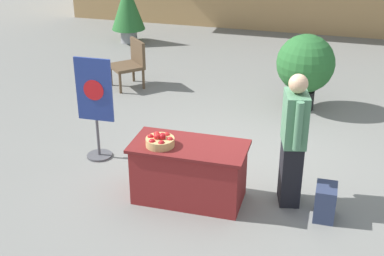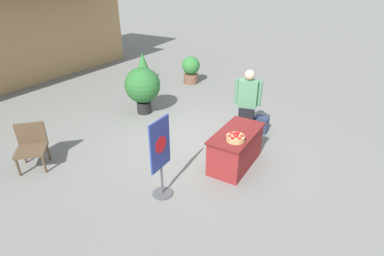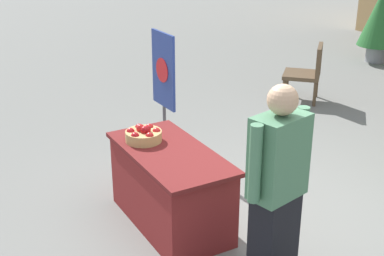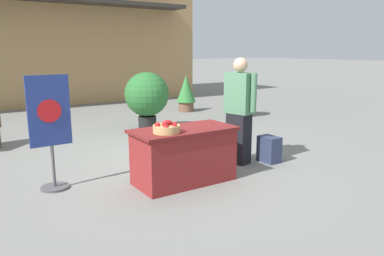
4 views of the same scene
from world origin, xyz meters
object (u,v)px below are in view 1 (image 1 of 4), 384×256
(person_visitor, at_px, (293,140))
(patio_chair, at_px, (131,62))
(apple_basket, at_px, (160,141))
(backpack, at_px, (325,202))
(poster_board, at_px, (95,106))
(potted_plant_near_right, at_px, (305,65))
(potted_plant_far_right, at_px, (128,7))
(display_table, at_px, (189,172))

(person_visitor, relative_size, patio_chair, 1.87)
(apple_basket, bearing_deg, backpack, 4.20)
(poster_board, relative_size, potted_plant_near_right, 1.13)
(apple_basket, distance_m, person_visitor, 1.58)
(backpack, relative_size, potted_plant_far_right, 0.29)
(person_visitor, height_order, potted_plant_near_right, person_visitor)
(display_table, relative_size, potted_plant_near_right, 1.07)
(display_table, xyz_separation_m, person_visitor, (1.20, 0.27, 0.47))
(backpack, bearing_deg, potted_plant_far_right, 128.41)
(display_table, height_order, potted_plant_far_right, potted_plant_far_right)
(poster_board, height_order, potted_plant_near_right, poster_board)
(potted_plant_near_right, bearing_deg, person_visitor, -88.03)
(display_table, distance_m, apple_basket, 0.56)
(patio_chair, distance_m, potted_plant_far_right, 3.03)
(potted_plant_near_right, height_order, potted_plant_far_right, potted_plant_far_right)
(apple_basket, height_order, person_visitor, person_visitor)
(display_table, xyz_separation_m, apple_basket, (-0.33, -0.11, 0.44))
(apple_basket, height_order, backpack, apple_basket)
(display_table, relative_size, potted_plant_far_right, 0.96)
(patio_chair, relative_size, potted_plant_far_right, 0.61)
(person_visitor, bearing_deg, display_table, 0.00)
(potted_plant_far_right, bearing_deg, person_visitor, -53.13)
(display_table, xyz_separation_m, potted_plant_far_right, (-3.30, 6.28, 0.47))
(display_table, distance_m, person_visitor, 1.32)
(patio_chair, bearing_deg, potted_plant_far_right, -112.19)
(backpack, relative_size, poster_board, 0.28)
(potted_plant_near_right, distance_m, potted_plant_far_right, 5.33)
(display_table, bearing_deg, poster_board, 155.26)
(patio_chair, bearing_deg, backpack, 92.57)
(potted_plant_near_right, relative_size, potted_plant_far_right, 0.90)
(display_table, distance_m, patio_chair, 4.11)
(potted_plant_near_right, bearing_deg, apple_basket, -112.78)
(person_visitor, height_order, potted_plant_far_right, person_visitor)
(potted_plant_near_right, bearing_deg, display_table, -108.48)
(apple_basket, bearing_deg, potted_plant_far_right, 114.98)
(person_visitor, distance_m, potted_plant_far_right, 7.51)
(potted_plant_near_right, bearing_deg, potted_plant_far_right, 145.74)
(person_visitor, distance_m, backpack, 0.82)
(patio_chair, xyz_separation_m, potted_plant_near_right, (3.24, -0.22, 0.29))
(poster_board, bearing_deg, apple_basket, 54.84)
(display_table, bearing_deg, backpack, 1.24)
(potted_plant_near_right, bearing_deg, backpack, -80.39)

